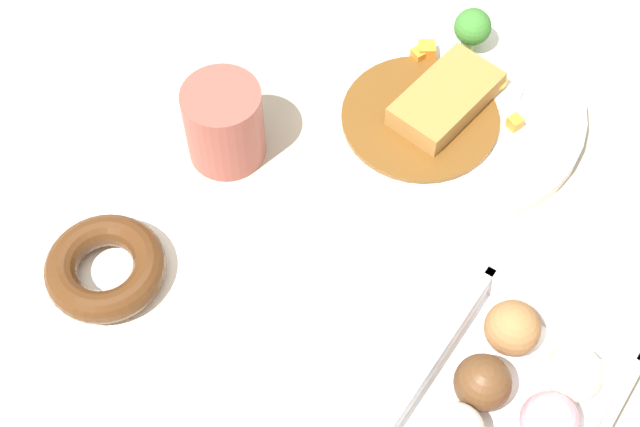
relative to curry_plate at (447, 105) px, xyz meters
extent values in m
plane|color=#B2A893|center=(0.14, 0.04, -0.01)|extent=(1.60, 1.60, 0.00)
cylinder|color=white|center=(0.00, 0.00, -0.01)|extent=(0.28, 0.28, 0.02)
cylinder|color=brown|center=(0.03, -0.01, 0.01)|extent=(0.16, 0.16, 0.01)
cube|color=#A87538|center=(0.01, 0.00, 0.02)|extent=(0.12, 0.08, 0.02)
cylinder|color=white|center=(-0.04, 0.03, 0.01)|extent=(0.06, 0.06, 0.00)
ellipsoid|color=yellow|center=(-0.04, 0.03, 0.02)|extent=(0.03, 0.03, 0.02)
cylinder|color=#8CB766|center=(-0.08, -0.02, 0.01)|extent=(0.01, 0.01, 0.02)
sphere|color=#387A2D|center=(-0.08, -0.02, 0.04)|extent=(0.04, 0.04, 0.04)
cube|color=orange|center=(-0.01, 0.07, 0.01)|extent=(0.02, 0.02, 0.01)
cube|color=orange|center=(-0.04, -0.05, 0.01)|extent=(0.02, 0.02, 0.02)
cube|color=orange|center=(-0.03, -0.05, 0.01)|extent=(0.02, 0.02, 0.01)
cube|color=white|center=(0.25, 0.21, -0.01)|extent=(0.19, 0.15, 0.01)
cube|color=white|center=(0.16, 0.21, 0.01)|extent=(0.01, 0.15, 0.03)
cube|color=white|center=(0.25, 0.13, 0.01)|extent=(0.19, 0.01, 0.03)
sphere|color=#9E6B3D|center=(0.20, 0.18, 0.02)|extent=(0.05, 0.05, 0.05)
sphere|color=brown|center=(0.25, 0.18, 0.02)|extent=(0.05, 0.05, 0.05)
sphere|color=#EFE5C6|center=(0.20, 0.24, 0.02)|extent=(0.05, 0.05, 0.05)
sphere|color=pink|center=(0.25, 0.24, 0.02)|extent=(0.05, 0.05, 0.05)
cube|color=white|center=(0.34, -0.16, -0.01)|extent=(0.15, 0.15, 0.00)
torus|color=#4C2B14|center=(0.34, -0.16, 0.00)|extent=(0.11, 0.11, 0.03)
cylinder|color=#9E4C42|center=(0.17, -0.16, 0.03)|extent=(0.08, 0.08, 0.09)
camera|label=1|loc=(0.57, 0.23, 0.74)|focal=51.94mm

